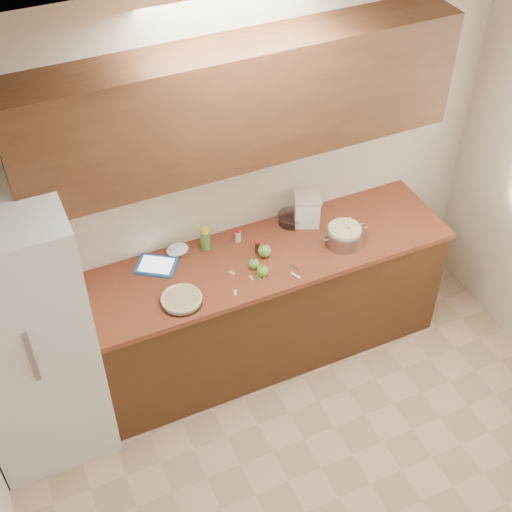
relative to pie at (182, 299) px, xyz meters
name	(u,v)px	position (x,y,z in m)	size (l,w,h in m)	color
room_shell	(385,393)	(0.54, -1.30, 0.36)	(3.60, 3.60, 3.60)	tan
counter_run	(253,308)	(0.54, 0.18, -0.48)	(2.64, 0.68, 0.92)	#472814
upper_cabinets	(241,103)	(0.54, 0.33, 1.01)	(2.60, 0.34, 0.70)	#533019
fridge	(26,335)	(-0.90, 0.14, -0.04)	(0.70, 0.70, 1.80)	silver
pie	(182,299)	(0.00, 0.00, 0.00)	(0.26, 0.26, 0.04)	silver
colander	(344,236)	(1.14, 0.07, 0.04)	(0.33, 0.24, 0.12)	gray
flour_canister	(307,209)	(1.02, 0.36, 0.09)	(0.23, 0.23, 0.21)	white
tablet	(156,266)	(-0.04, 0.36, -0.01)	(0.31, 0.29, 0.02)	#225AA6
paring_knife	(295,274)	(0.72, -0.07, -0.01)	(0.07, 0.15, 0.01)	gray
lemon_bottle	(205,239)	(0.31, 0.39, 0.06)	(0.06, 0.06, 0.17)	#4C8C38
cinnamon_shaker	(238,236)	(0.52, 0.37, 0.02)	(0.04, 0.04, 0.10)	beige
vanilla_bottle	(257,247)	(0.59, 0.22, 0.02)	(0.03, 0.03, 0.09)	black
mixing_bowl	(292,218)	(0.93, 0.40, 0.02)	(0.19, 0.19, 0.07)	silver
paper_towel	(177,249)	(0.13, 0.42, 0.01)	(0.14, 0.12, 0.06)	white
apple_left	(254,264)	(0.51, 0.09, 0.01)	(0.07, 0.07, 0.08)	#639733
apple_center	(264,251)	(0.62, 0.17, 0.02)	(0.09, 0.09, 0.10)	#639733
apple_front	(263,271)	(0.53, 0.01, 0.02)	(0.08, 0.08, 0.09)	#639733
peel_a	(259,277)	(0.51, 0.00, -0.02)	(0.05, 0.02, 0.00)	#94B658
peel_b	(264,277)	(0.54, -0.01, -0.02)	(0.03, 0.01, 0.00)	#94B658
peel_c	(251,278)	(0.46, 0.01, -0.02)	(0.04, 0.02, 0.00)	#94B658
peel_d	(232,273)	(0.37, 0.11, -0.02)	(0.05, 0.02, 0.00)	#94B658
peel_e	(235,293)	(0.32, -0.06, -0.02)	(0.05, 0.02, 0.00)	#94B658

